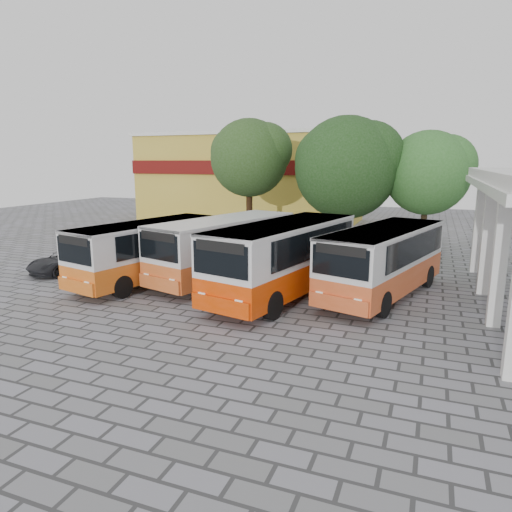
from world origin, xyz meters
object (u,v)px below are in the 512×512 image
at_px(bus_centre_left, 225,245).
at_px(parked_car, 68,261).
at_px(bus_far_left, 149,248).
at_px(bus_far_right, 384,257).
at_px(bus_centre_right, 284,254).

relative_size(bus_centre_left, parked_car, 2.11).
bearing_deg(bus_far_left, parked_car, -169.25).
bearing_deg(bus_centre_left, parked_car, -155.13).
xyz_separation_m(bus_centre_left, bus_far_right, (7.51, -0.05, -0.03)).
relative_size(bus_far_left, bus_centre_right, 0.91).
height_order(bus_centre_left, parked_car, bus_centre_left).
bearing_deg(bus_far_left, bus_centre_right, 13.36).
distance_m(bus_far_left, bus_centre_right, 6.78).
relative_size(bus_centre_left, bus_far_right, 1.02).
bearing_deg(bus_centre_right, bus_far_right, 33.45).
bearing_deg(bus_centre_right, bus_centre_left, 168.42).
bearing_deg(bus_far_right, bus_centre_left, -164.38).
relative_size(bus_centre_left, bus_centre_right, 0.96).
distance_m(bus_centre_left, parked_car, 8.66).
xyz_separation_m(bus_centre_left, parked_car, (-8.46, -1.43, -1.17)).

